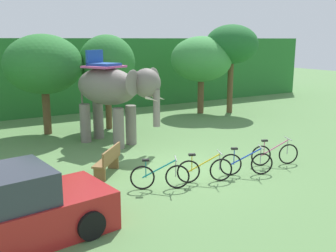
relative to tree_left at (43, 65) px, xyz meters
The scene contains 13 objects.
ground_plane 8.47m from the tree_left, 70.80° to the right, with size 80.00×80.00×0.00m, color #567F47.
foliage_hedge 7.63m from the tree_left, 69.98° to the left, with size 36.00×6.00×4.25m, color #28702D.
tree_left is the anchor object (origin of this frame).
tree_right 2.83m from the tree_left, ahead, with size 2.59×2.59×4.42m.
tree_center 8.94m from the tree_left, ahead, with size 3.47×3.47×4.37m.
tree_far_right 10.50m from the tree_left, ahead, with size 2.99×2.99×5.02m.
elephant 3.83m from the tree_left, 59.72° to the right, with size 3.02×4.15×3.78m.
bike_teal 8.93m from the tree_left, 83.18° to the right, with size 1.55×0.85×0.92m.
bike_yellow 9.39m from the tree_left, 74.25° to the right, with size 1.61×0.75×0.92m.
bike_blue 10.03m from the tree_left, 65.98° to the right, with size 1.56×0.84×0.92m.
bike_pink 10.50m from the tree_left, 57.44° to the right, with size 1.62×0.72×0.92m.
parked_car 10.29m from the tree_left, 108.67° to the right, with size 4.39×2.39×1.60m.
wooden_bench 7.05m from the tree_left, 87.92° to the right, with size 1.32×1.38×0.89m.
Camera 1 is at (-6.82, -10.16, 4.20)m, focal length 41.80 mm.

